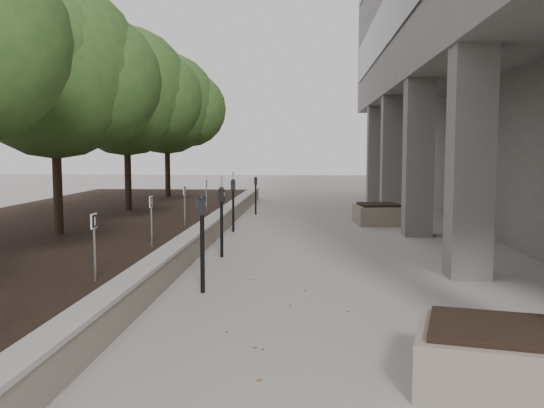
% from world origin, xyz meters
% --- Properties ---
extents(retaining_wall, '(0.39, 26.00, 0.50)m').
position_xyz_m(retaining_wall, '(-1.82, 9.00, 0.25)').
color(retaining_wall, gray).
rests_on(retaining_wall, ground).
extents(planting_bed, '(7.00, 26.00, 0.40)m').
position_xyz_m(planting_bed, '(-5.50, 9.00, 0.20)').
color(planting_bed, black).
rests_on(planting_bed, ground).
extents(crabapple_tree_3, '(4.60, 4.00, 5.44)m').
position_xyz_m(crabapple_tree_3, '(-4.80, 8.00, 3.12)').
color(crabapple_tree_3, '#2E5420').
rests_on(crabapple_tree_3, planting_bed).
extents(crabapple_tree_4, '(4.60, 4.00, 5.44)m').
position_xyz_m(crabapple_tree_4, '(-4.80, 13.00, 3.12)').
color(crabapple_tree_4, '#2E5420').
rests_on(crabapple_tree_4, planting_bed).
extents(crabapple_tree_5, '(4.60, 4.00, 5.44)m').
position_xyz_m(crabapple_tree_5, '(-4.80, 18.00, 3.12)').
color(crabapple_tree_5, '#2E5420').
rests_on(crabapple_tree_5, planting_bed).
extents(parking_sign_3, '(0.04, 0.22, 0.96)m').
position_xyz_m(parking_sign_3, '(-2.35, 3.50, 0.88)').
color(parking_sign_3, black).
rests_on(parking_sign_3, planting_bed).
extents(parking_sign_4, '(0.04, 0.22, 0.96)m').
position_xyz_m(parking_sign_4, '(-2.35, 6.50, 0.88)').
color(parking_sign_4, black).
rests_on(parking_sign_4, planting_bed).
extents(parking_sign_5, '(0.04, 0.22, 0.96)m').
position_xyz_m(parking_sign_5, '(-2.35, 9.50, 0.88)').
color(parking_sign_5, black).
rests_on(parking_sign_5, planting_bed).
extents(parking_sign_6, '(0.04, 0.22, 0.96)m').
position_xyz_m(parking_sign_6, '(-2.35, 12.50, 0.88)').
color(parking_sign_6, black).
rests_on(parking_sign_6, planting_bed).
extents(parking_sign_7, '(0.04, 0.22, 0.96)m').
position_xyz_m(parking_sign_7, '(-2.35, 15.50, 0.88)').
color(parking_sign_7, black).
rests_on(parking_sign_7, planting_bed).
extents(parking_sign_8, '(0.04, 0.22, 0.96)m').
position_xyz_m(parking_sign_8, '(-2.35, 18.50, 0.88)').
color(parking_sign_8, black).
rests_on(parking_sign_8, planting_bed).
extents(parking_meter_2, '(0.16, 0.12, 1.55)m').
position_xyz_m(parking_meter_2, '(-1.03, 4.56, 0.77)').
color(parking_meter_2, black).
rests_on(parking_meter_2, ground).
extents(parking_meter_3, '(0.16, 0.13, 1.47)m').
position_xyz_m(parking_meter_3, '(-1.18, 7.59, 0.73)').
color(parking_meter_3, black).
rests_on(parking_meter_3, ground).
extents(parking_meter_4, '(0.15, 0.11, 1.43)m').
position_xyz_m(parking_meter_4, '(-1.42, 11.35, 0.72)').
color(parking_meter_4, black).
rests_on(parking_meter_4, ground).
extents(parking_meter_5, '(0.14, 0.11, 1.29)m').
position_xyz_m(parking_meter_5, '(-1.19, 15.53, 0.64)').
color(parking_meter_5, black).
rests_on(parking_meter_5, ground).
extents(planter_front, '(1.56, 1.56, 0.60)m').
position_xyz_m(planter_front, '(2.33, 1.07, 0.30)').
color(planter_front, gray).
rests_on(planter_front, ground).
extents(planter_back, '(1.46, 1.46, 0.62)m').
position_xyz_m(planter_back, '(2.67, 13.26, 0.31)').
color(planter_back, gray).
rests_on(planter_back, ground).
extents(berry_scatter, '(3.30, 14.10, 0.02)m').
position_xyz_m(berry_scatter, '(-0.10, 5.00, 0.01)').
color(berry_scatter, maroon).
rests_on(berry_scatter, ground).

